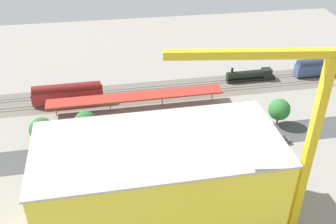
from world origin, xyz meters
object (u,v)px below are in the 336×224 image
freight_coach_far (68,93)px  parked_car_7 (63,161)px  parked_car_1 (250,144)px  street_tree_3 (241,110)px  platform_canopy_near (136,97)px  box_truck_2 (230,158)px  street_tree_0 (42,130)px  parked_car_3 (192,149)px  traffic_light (207,136)px  parked_car_2 (220,146)px  parked_car_5 (129,155)px  parked_car_6 (98,158)px  passenger_coach (323,66)px  construction_building (159,187)px  street_tree_1 (279,110)px  box_truck_1 (112,166)px  parked_car_0 (280,141)px  locomotive (251,75)px  box_truck_0 (110,170)px  street_tree_2 (86,123)px  tower_crane (297,134)px  parked_car_4 (162,151)px  street_tree_4 (91,128)px

freight_coach_far → parked_car_7: bearing=90.4°
parked_car_1 → street_tree_3: street_tree_3 is taller
freight_coach_far → platform_canopy_near: bearing=163.4°
box_truck_2 → street_tree_0: 45.06m
parked_car_3 → traffic_light: 5.26m
street_tree_0 → parked_car_2: bearing=169.4°
parked_car_5 → parked_car_6: 7.05m
platform_canopy_near → passenger_coach: passenger_coach is taller
parked_car_5 → construction_building: (-4.44, 20.79, 8.85)m
platform_canopy_near → street_tree_0: street_tree_0 is taller
street_tree_1 → traffic_light: bearing=22.2°
platform_canopy_near → parked_car_5: size_ratio=11.10×
platform_canopy_near → construction_building: bearing=91.0°
box_truck_1 → parked_car_1: bearing=-172.8°
parked_car_1 → street_tree_0: bearing=-9.5°
parked_car_7 → parked_car_0: bearing=179.6°
street_tree_0 → street_tree_1: bearing=179.7°
construction_building → parked_car_5: bearing=-79.4°
passenger_coach → parked_car_7: bearing=21.9°
parked_car_3 → box_truck_1: 19.71m
platform_canopy_near → freight_coach_far: bearing=-16.6°
locomotive → box_truck_0: (45.30, 37.89, -0.09)m
parked_car_7 → street_tree_3: (-44.60, -8.44, 4.33)m
parked_car_5 → street_tree_0: street_tree_0 is taller
parked_car_3 → parked_car_5: (15.16, -0.16, -0.08)m
box_truck_0 → street_tree_1: size_ratio=1.22×
freight_coach_far → street_tree_2: 20.34m
parked_car_6 → construction_building: size_ratio=0.10×
street_tree_0 → traffic_light: size_ratio=1.03×
street_tree_1 → tower_crane: bearing=67.8°
parked_car_2 → street_tree_2: size_ratio=0.51×
construction_building → parked_car_4: bearing=-100.9°
parked_car_6 → street_tree_3: size_ratio=0.58×
passenger_coach → parked_car_5: size_ratio=4.20×
tower_crane → box_truck_2: bearing=-81.1°
parked_car_1 → box_truck_1: size_ratio=0.49×
box_truck_2 → street_tree_2: size_ratio=1.02×
parked_car_2 → street_tree_3: (-7.56, -8.41, 4.34)m
parked_car_2 → street_tree_3: street_tree_3 is taller
parked_car_2 → locomotive: bearing=-120.5°
parked_car_4 → traffic_light: (-10.51, 1.16, 4.09)m
parked_car_1 → parked_car_7: 44.65m
parked_car_1 → box_truck_1: box_truck_1 is taller
locomotive → parked_car_0: bearing=83.5°
traffic_light → tower_crane: bearing=106.6°
parked_car_3 → street_tree_3: 17.33m
street_tree_0 → traffic_light: bearing=166.9°
construction_building → box_truck_2: (-18.29, -14.88, -7.87)m
parked_car_0 → parked_car_2: size_ratio=1.06×
parked_car_3 → street_tree_4: size_ratio=0.70×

